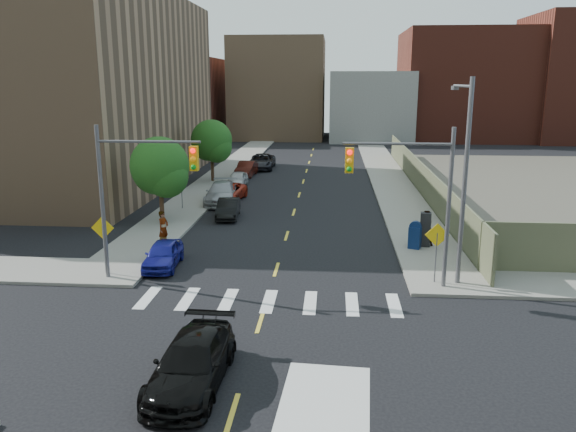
% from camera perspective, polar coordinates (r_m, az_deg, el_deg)
% --- Properties ---
extents(ground, '(160.00, 160.00, 0.00)m').
position_cam_1_polar(ground, '(19.73, -3.60, -13.07)').
color(ground, black).
rests_on(ground, ground).
extents(sidewalk_nw, '(3.50, 73.00, 0.15)m').
position_cam_1_polar(sidewalk_nw, '(60.47, -5.33, 5.27)').
color(sidewalk_nw, gray).
rests_on(sidewalk_nw, ground).
extents(sidewalk_ne, '(3.50, 73.00, 0.15)m').
position_cam_1_polar(sidewalk_ne, '(59.80, 9.53, 5.04)').
color(sidewalk_ne, gray).
rests_on(sidewalk_ne, ground).
extents(fence_north, '(0.12, 44.00, 2.50)m').
position_cam_1_polar(fence_north, '(46.59, 13.20, 3.91)').
color(fence_north, '#636849').
rests_on(fence_north, ground).
extents(building_nw, '(22.00, 30.00, 16.00)m').
position_cam_1_polar(building_nw, '(53.44, -23.32, 11.67)').
color(building_nw, '#8C6B4C').
rests_on(building_nw, ground).
extents(bg_bldg_west, '(14.00, 18.00, 12.00)m').
position_cam_1_polar(bg_bldg_west, '(90.87, -11.34, 11.62)').
color(bg_bldg_west, '#592319').
rests_on(bg_bldg_west, ground).
extents(bg_bldg_midwest, '(14.00, 16.00, 15.00)m').
position_cam_1_polar(bg_bldg_midwest, '(89.85, -0.91, 12.81)').
color(bg_bldg_midwest, '#8C6B4C').
rests_on(bg_bldg_midwest, ground).
extents(bg_bldg_center, '(12.00, 16.00, 10.00)m').
position_cam_1_polar(bg_bldg_center, '(87.68, 8.29, 11.02)').
color(bg_bldg_center, gray).
rests_on(bg_bldg_center, ground).
extents(bg_bldg_east, '(18.00, 18.00, 16.00)m').
position_cam_1_polar(bg_bldg_east, '(91.51, 17.27, 12.55)').
color(bg_bldg_east, '#592319').
rests_on(bg_bldg_east, ground).
extents(signal_nw, '(4.59, 0.30, 7.00)m').
position_cam_1_polar(signal_nw, '(25.33, -15.34, 3.32)').
color(signal_nw, '#59595E').
rests_on(signal_nw, ground).
extents(signal_ne, '(4.59, 0.30, 7.00)m').
position_cam_1_polar(signal_ne, '(24.06, 12.60, 2.95)').
color(signal_ne, '#59595E').
rests_on(signal_ne, ground).
extents(streetlight_ne, '(0.25, 3.70, 9.00)m').
position_cam_1_polar(streetlight_ne, '(25.22, 17.41, 4.74)').
color(streetlight_ne, '#59595E').
rests_on(streetlight_ne, ground).
extents(warn_sign_nw, '(1.06, 0.06, 2.83)m').
position_cam_1_polar(warn_sign_nw, '(26.99, -18.27, -1.78)').
color(warn_sign_nw, '#59595E').
rests_on(warn_sign_nw, ground).
extents(warn_sign_ne, '(1.06, 0.06, 2.83)m').
position_cam_1_polar(warn_sign_ne, '(25.31, 14.88, -2.55)').
color(warn_sign_ne, '#59595E').
rests_on(warn_sign_ne, ground).
extents(warn_sign_midwest, '(1.06, 0.06, 2.83)m').
position_cam_1_polar(warn_sign_midwest, '(39.45, -10.79, 3.41)').
color(warn_sign_midwest, '#59595E').
rests_on(warn_sign_midwest, ground).
extents(tree_west_near, '(3.66, 3.64, 5.52)m').
position_cam_1_polar(tree_west_near, '(35.53, -12.88, 4.61)').
color(tree_west_near, '#332114').
rests_on(tree_west_near, ground).
extents(tree_west_far, '(3.66, 3.64, 5.52)m').
position_cam_1_polar(tree_west_far, '(49.91, -7.76, 7.36)').
color(tree_west_far, '#332114').
rests_on(tree_west_far, ground).
extents(parked_car_blue, '(1.76, 3.84, 1.28)m').
position_cam_1_polar(parked_car_blue, '(27.87, -12.56, -3.83)').
color(parked_car_blue, navy).
rests_on(parked_car_blue, ground).
extents(parked_car_black, '(1.65, 3.92, 1.26)m').
position_cam_1_polar(parked_car_black, '(37.09, -6.09, 0.77)').
color(parked_car_black, black).
rests_on(parked_car_black, ground).
extents(parked_car_red, '(2.67, 4.96, 1.32)m').
position_cam_1_polar(parked_car_red, '(42.18, -6.25, 2.38)').
color(parked_car_red, '#A32210').
rests_on(parked_car_red, ground).
extents(parked_car_silver, '(2.49, 5.40, 1.53)m').
position_cam_1_polar(parked_car_silver, '(41.50, -6.76, 2.33)').
color(parked_car_silver, '#9B9DA2').
rests_on(parked_car_silver, ground).
extents(parked_car_white, '(1.54, 3.76, 1.28)m').
position_cam_1_polar(parked_car_white, '(47.94, -5.16, 3.75)').
color(parked_car_white, '#B4B4B4').
rests_on(parked_car_white, ground).
extents(parked_car_maroon, '(1.73, 4.30, 1.39)m').
position_cam_1_polar(parked_car_maroon, '(53.13, -4.24, 4.80)').
color(parked_car_maroon, '#3B120B').
rests_on(parked_car_maroon, ground).
extents(parked_car_grey, '(2.54, 5.42, 1.50)m').
position_cam_1_polar(parked_car_grey, '(57.47, -2.71, 5.55)').
color(parked_car_grey, black).
rests_on(parked_car_grey, ground).
extents(black_sedan, '(2.14, 4.94, 1.42)m').
position_cam_1_polar(black_sedan, '(17.42, -9.74, -14.48)').
color(black_sedan, black).
rests_on(black_sedan, ground).
extents(mailbox, '(0.74, 0.66, 1.49)m').
position_cam_1_polar(mailbox, '(30.41, 12.77, -1.91)').
color(mailbox, navy).
rests_on(mailbox, sidewalk_ne).
extents(payphone, '(0.60, 0.51, 1.85)m').
position_cam_1_polar(payphone, '(30.90, 13.76, -1.33)').
color(payphone, black).
rests_on(payphone, sidewalk_ne).
extents(pedestrian_west, '(0.68, 0.82, 1.92)m').
position_cam_1_polar(pedestrian_west, '(30.79, -12.55, -1.25)').
color(pedestrian_west, gray).
rests_on(pedestrian_west, sidewalk_nw).
extents(pedestrian_east, '(1.06, 0.89, 1.93)m').
position_cam_1_polar(pedestrian_east, '(31.02, 13.77, -1.19)').
color(pedestrian_east, gray).
rests_on(pedestrian_east, sidewalk_ne).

